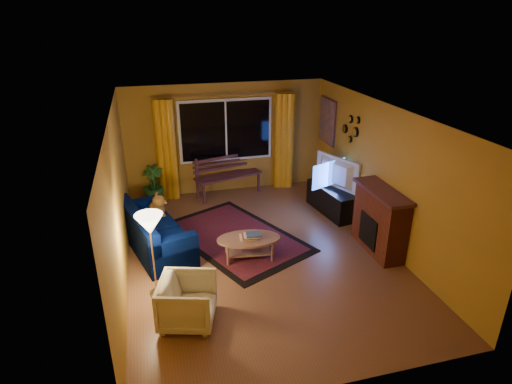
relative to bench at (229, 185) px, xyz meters
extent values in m
cube|color=brown|center=(0.02, -2.69, -0.24)|extent=(4.50, 6.00, 0.02)
cube|color=white|center=(0.02, -2.69, 2.28)|extent=(4.50, 6.00, 0.02)
cube|color=#B58229|center=(0.02, 0.32, 1.02)|extent=(4.50, 0.02, 2.50)
cube|color=#B58229|center=(-2.24, -2.69, 1.02)|extent=(0.02, 6.00, 2.50)
cube|color=#B58229|center=(2.28, -2.69, 1.02)|extent=(0.02, 6.00, 2.50)
cube|color=black|center=(0.02, 0.25, 1.22)|extent=(2.00, 0.02, 1.30)
cylinder|color=#BF8C3F|center=(0.02, 0.21, 2.02)|extent=(3.20, 0.03, 0.03)
cylinder|color=orange|center=(-1.33, 0.19, 0.89)|extent=(0.36, 0.36, 2.24)
cylinder|color=orange|center=(1.37, 0.19, 0.89)|extent=(0.36, 0.36, 2.24)
cube|color=#411F26|center=(0.00, 0.00, 0.00)|extent=(1.61, 0.85, 0.46)
imported|color=#235B1E|center=(-1.68, 0.05, 0.18)|extent=(0.60, 0.60, 0.82)
cube|color=#000933|center=(-1.72, -2.05, 0.16)|extent=(1.32, 2.07, 0.78)
imported|color=beige|center=(-1.40, -4.17, 0.14)|extent=(0.85, 0.88, 0.74)
cylinder|color=#BF8C3F|center=(-1.80, -3.42, 0.43)|extent=(0.23, 0.23, 1.31)
cube|color=maroon|center=(-0.29, -2.02, -0.22)|extent=(2.74, 3.23, 0.02)
cylinder|color=#996C5C|center=(-0.21, -2.79, -0.03)|extent=(1.21, 1.21, 0.39)
cube|color=black|center=(1.90, -1.46, 0.04)|extent=(0.63, 1.37, 0.55)
imported|color=black|center=(1.90, -1.46, 0.64)|extent=(0.56, 1.10, 0.65)
cube|color=maroon|center=(2.07, -3.09, 0.32)|extent=(0.40, 1.20, 1.10)
cube|color=#C86419|center=(2.24, -0.24, 1.42)|extent=(0.04, 0.76, 0.96)
camera|label=1|loc=(-1.71, -8.95, 3.73)|focal=30.00mm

